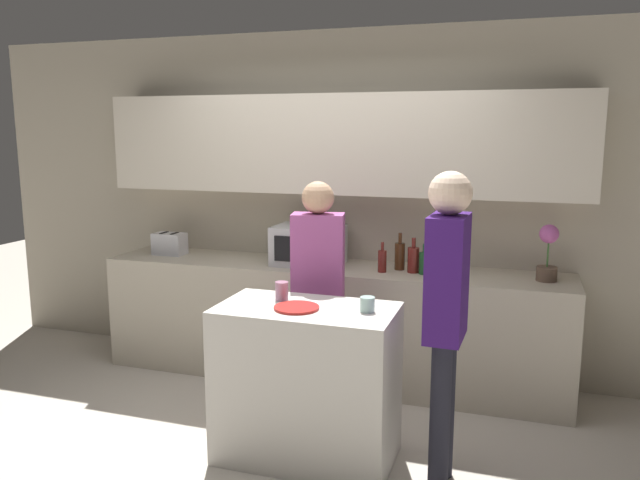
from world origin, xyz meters
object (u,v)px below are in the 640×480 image
object	(u,v)px
person_left	(446,302)
bottle_3	(424,263)
bottle_2	(413,259)
person_center	(318,280)
microwave	(308,245)
potted_plant	(548,253)
toaster	(170,244)
bottle_0	(382,261)
plate_on_island	(297,308)
cup_1	(367,304)
bottle_1	(400,256)
cup_0	(282,291)

from	to	relation	value
person_left	bottle_3	bearing A→B (deg)	16.36
bottle_3	bottle_2	bearing A→B (deg)	160.80
person_center	microwave	bearing A→B (deg)	-77.38
potted_plant	toaster	bearing A→B (deg)	180.00
bottle_0	bottle_2	size ratio (longest dim) A/B	0.87
plate_on_island	bottle_0	bearing A→B (deg)	78.59
toaster	bottle_3	world-z (taller)	bottle_3
bottle_0	cup_1	world-z (taller)	bottle_0
bottle_2	person_center	distance (m)	0.82
potted_plant	person_center	xyz separation A→B (m)	(-1.45, -0.66, -0.15)
toaster	bottle_1	bearing A→B (deg)	0.96
microwave	bottle_1	distance (m)	0.71
bottle_3	person_left	bearing A→B (deg)	-75.80
plate_on_island	potted_plant	bearing A→B (deg)	42.49
person_center	bottle_2	bearing A→B (deg)	-141.18
bottle_1	person_center	bearing A→B (deg)	-120.72
bottle_0	person_center	distance (m)	0.65
cup_0	person_center	distance (m)	0.46
toaster	cup_0	xyz separation A→B (m)	(1.45, -1.12, -0.01)
bottle_3	person_left	distance (m)	1.22
bottle_2	cup_0	distance (m)	1.24
plate_on_island	person_left	size ratio (longest dim) A/B	0.15
cup_1	person_center	xyz separation A→B (m)	(-0.47, 0.53, -0.02)
bottle_0	bottle_3	world-z (taller)	same
bottle_2	bottle_1	bearing A→B (deg)	151.08
cup_0	cup_1	size ratio (longest dim) A/B	1.34
bottle_1	cup_1	xyz separation A→B (m)	(0.05, -1.22, -0.04)
person_left	potted_plant	bearing A→B (deg)	-21.39
toaster	cup_1	world-z (taller)	toaster
plate_on_island	toaster	bearing A→B (deg)	141.68
microwave	bottle_3	size ratio (longest dim) A/B	2.33
plate_on_island	bottle_1	bearing A→B (deg)	75.15
person_left	microwave	bearing A→B (deg)	46.35
microwave	potted_plant	world-z (taller)	potted_plant
cup_1	person_left	distance (m)	0.45
cup_1	person_left	size ratio (longest dim) A/B	0.05
bottle_3	plate_on_island	bearing A→B (deg)	-114.12
bottle_2	person_left	bearing A→B (deg)	-72.46
toaster	bottle_3	distance (m)	2.14
potted_plant	cup_0	distance (m)	1.89
cup_1	person_left	xyz separation A→B (m)	(0.44, -0.05, 0.06)
bottle_2	plate_on_island	distance (m)	1.31
potted_plant	bottle_0	bearing A→B (deg)	-175.59
cup_0	person_center	world-z (taller)	person_center
cup_0	person_left	world-z (taller)	person_left
potted_plant	plate_on_island	size ratio (longest dim) A/B	1.52
microwave	toaster	bearing A→B (deg)	179.93
microwave	bottle_3	xyz separation A→B (m)	(0.90, -0.06, -0.06)
cup_0	cup_1	world-z (taller)	cup_0
plate_on_island	person_left	distance (m)	0.84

